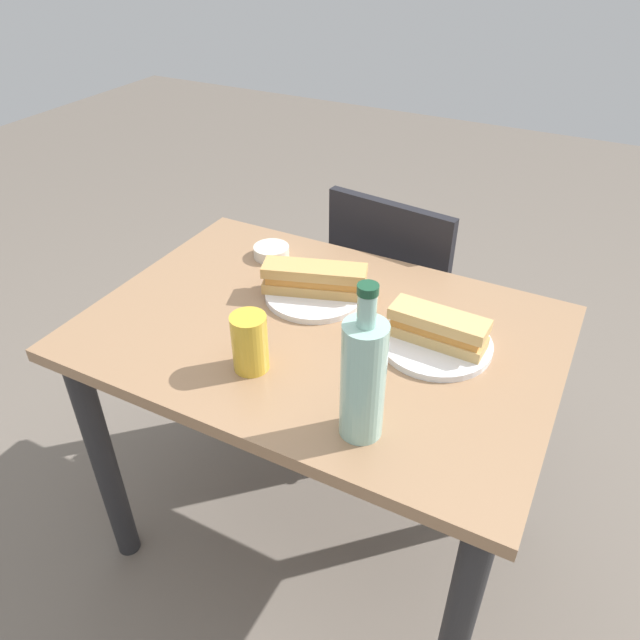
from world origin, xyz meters
TOP-DOWN VIEW (x-y plane):
  - ground_plane at (0.00, 0.00)m, footprint 8.00×8.00m
  - dining_table at (0.00, 0.00)m, footprint 1.03×0.72m
  - chair_far at (-0.01, 0.56)m, footprint 0.45×0.45m
  - plate_near at (0.25, 0.05)m, footprint 0.24×0.24m
  - baguette_sandwich_near at (0.25, 0.05)m, footprint 0.21×0.08m
  - knife_near at (0.24, 0.11)m, footprint 0.18×0.02m
  - plate_far at (-0.07, 0.11)m, footprint 0.24×0.24m
  - baguette_sandwich_far at (-0.07, 0.11)m, footprint 0.25×0.14m
  - knife_far at (-0.10, 0.15)m, footprint 0.18×0.06m
  - water_bottle at (0.21, -0.25)m, footprint 0.08×0.08m
  - beer_glass at (-0.06, -0.19)m, footprint 0.07×0.07m
  - olive_bowl at (-0.26, 0.22)m, footprint 0.09×0.09m

SIDE VIEW (x-z plane):
  - ground_plane at x=0.00m, z-range 0.00..0.00m
  - chair_far at x=-0.01m, z-range 0.06..0.90m
  - dining_table at x=0.00m, z-range 0.24..0.97m
  - plate_near at x=0.25m, z-range 0.73..0.75m
  - plate_far at x=-0.07m, z-range 0.73..0.75m
  - olive_bowl at x=-0.26m, z-range 0.73..0.76m
  - knife_near at x=0.24m, z-range 0.75..0.76m
  - knife_far at x=-0.10m, z-range 0.75..0.76m
  - baguette_sandwich_near at x=0.25m, z-range 0.75..0.82m
  - baguette_sandwich_far at x=-0.07m, z-range 0.75..0.82m
  - beer_glass at x=-0.06m, z-range 0.73..0.86m
  - water_bottle at x=0.21m, z-range 0.70..1.01m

